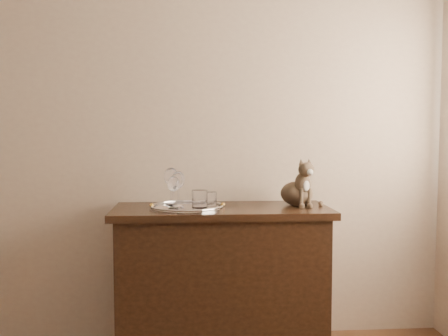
% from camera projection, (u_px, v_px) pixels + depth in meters
% --- Properties ---
extents(wall_back, '(4.00, 0.10, 2.70)m').
position_uv_depth(wall_back, '(119.00, 118.00, 3.00)').
color(wall_back, tan).
rests_on(wall_back, ground).
extents(sideboard, '(1.20, 0.50, 0.85)m').
position_uv_depth(sideboard, '(222.00, 282.00, 2.80)').
color(sideboard, black).
rests_on(sideboard, ground).
extents(tray, '(0.40, 0.40, 0.01)m').
position_uv_depth(tray, '(187.00, 208.00, 2.73)').
color(tray, silver).
rests_on(tray, sideboard).
extents(wine_glass_a, '(0.08, 0.08, 0.21)m').
position_uv_depth(wine_glass_a, '(171.00, 186.00, 2.79)').
color(wine_glass_a, silver).
rests_on(wine_glass_a, tray).
extents(wine_glass_c, '(0.07, 0.07, 0.17)m').
position_uv_depth(wine_glass_c, '(173.00, 192.00, 2.68)').
color(wine_glass_c, white).
rests_on(wine_glass_c, tray).
extents(wine_glass_d, '(0.07, 0.07, 0.20)m').
position_uv_depth(wine_glass_d, '(178.00, 189.00, 2.74)').
color(wine_glass_d, silver).
rests_on(wine_glass_d, tray).
extents(tumbler_a, '(0.08, 0.08, 0.10)m').
position_uv_depth(tumbler_a, '(200.00, 199.00, 2.70)').
color(tumbler_a, white).
rests_on(tumbler_a, tray).
extents(tumbler_c, '(0.07, 0.07, 0.08)m').
position_uv_depth(tumbler_c, '(210.00, 199.00, 2.75)').
color(tumbler_c, silver).
rests_on(tumbler_c, tray).
extents(cat, '(0.33, 0.32, 0.27)m').
position_uv_depth(cat, '(297.00, 182.00, 2.84)').
color(cat, '#4C3F2D').
rests_on(cat, sideboard).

